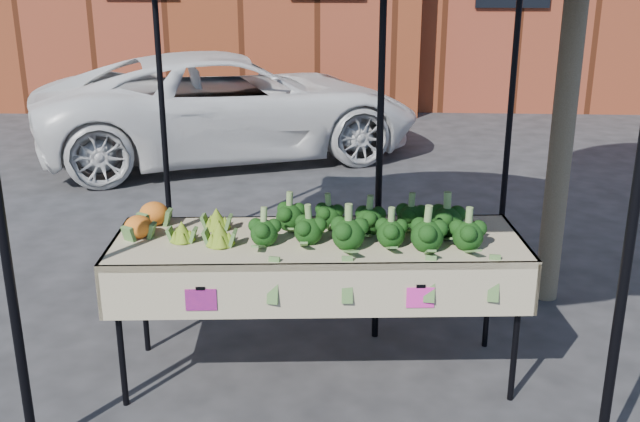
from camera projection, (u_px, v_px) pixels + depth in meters
The scene contains 6 objects.
ground at pixel (343, 362), 4.73m from camera, with size 90.00×90.00×0.00m, color #252527.
table at pixel (318, 308), 4.46m from camera, with size 2.46×1.00×0.90m.
canopy at pixel (325, 137), 4.73m from camera, with size 3.16×3.16×2.74m, color black, non-canonical shape.
broccoli_heap at pixel (365, 219), 4.29m from camera, with size 1.34×0.54×0.23m, color #13330E.
romanesco_cluster at pixel (205, 222), 4.32m from camera, with size 0.41×0.45×0.18m, color #81A72D.
cauliflower_pair at pixel (146, 218), 4.41m from camera, with size 0.21×0.41×0.16m, color orange.
Camera 1 is at (0.09, -4.18, 2.42)m, focal length 41.45 mm.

